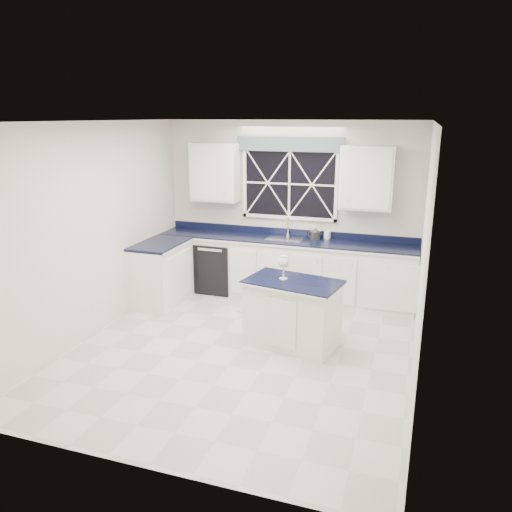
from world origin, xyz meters
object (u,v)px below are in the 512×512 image
(dishwasher, at_px, (218,266))
(kettle, at_px, (315,234))
(soap_bottle, at_px, (327,233))
(wine_glass, at_px, (283,263))
(faucet, at_px, (288,226))
(island, at_px, (292,313))

(dishwasher, height_order, kettle, kettle)
(dishwasher, relative_size, soap_bottle, 4.61)
(kettle, relative_size, wine_glass, 0.82)
(dishwasher, distance_m, faucet, 1.31)
(island, distance_m, wine_glass, 0.63)
(faucet, distance_m, island, 2.00)
(kettle, height_order, soap_bottle, soap_bottle)
(dishwasher, height_order, soap_bottle, soap_bottle)
(island, xyz_separation_m, wine_glass, (-0.13, 0.03, 0.62))
(kettle, distance_m, wine_glass, 1.69)
(faucet, height_order, wine_glass, faucet)
(kettle, bearing_deg, dishwasher, -158.71)
(dishwasher, distance_m, soap_bottle, 1.84)
(island, relative_size, soap_bottle, 6.91)
(dishwasher, xyz_separation_m, wine_glass, (1.52, -1.57, 0.63))
(faucet, xyz_separation_m, kettle, (0.45, -0.07, -0.08))
(island, xyz_separation_m, kettle, (-0.10, 1.73, 0.60))
(island, bearing_deg, dishwasher, 146.79)
(faucet, relative_size, wine_glass, 1.03)
(dishwasher, height_order, island, island)
(dishwasher, xyz_separation_m, kettle, (1.55, 0.13, 0.61))
(soap_bottle, bearing_deg, kettle, -152.47)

